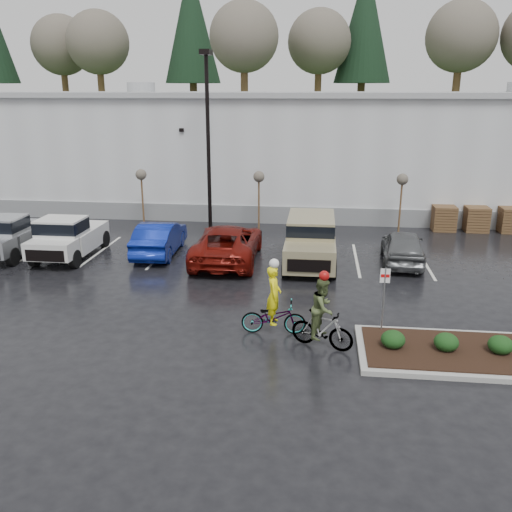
# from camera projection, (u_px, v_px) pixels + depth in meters

# --- Properties ---
(ground) EXTENTS (120.00, 120.00, 0.00)m
(ground) POSITION_uv_depth(u_px,v_px,m) (260.00, 331.00, 17.25)
(ground) COLOR black
(ground) RESTS_ON ground
(warehouse) EXTENTS (60.50, 15.50, 7.20)m
(warehouse) POSITION_uv_depth(u_px,v_px,m) (295.00, 146.00, 37.04)
(warehouse) COLOR silver
(warehouse) RESTS_ON ground
(wooded_ridge) EXTENTS (80.00, 25.00, 6.00)m
(wooded_ridge) POSITION_uv_depth(u_px,v_px,m) (305.00, 131.00, 59.07)
(wooded_ridge) COLOR #283C19
(wooded_ridge) RESTS_ON ground
(lamppost) EXTENTS (0.50, 1.00, 9.22)m
(lamppost) POSITION_uv_depth(u_px,v_px,m) (208.00, 124.00, 27.40)
(lamppost) COLOR black
(lamppost) RESTS_ON ground
(sapling_west) EXTENTS (0.60, 0.60, 3.20)m
(sapling_west) POSITION_uv_depth(u_px,v_px,m) (141.00, 178.00, 29.67)
(sapling_west) COLOR brown
(sapling_west) RESTS_ON ground
(sapling_mid) EXTENTS (0.60, 0.60, 3.20)m
(sapling_mid) POSITION_uv_depth(u_px,v_px,m) (259.00, 180.00, 28.95)
(sapling_mid) COLOR brown
(sapling_mid) RESTS_ON ground
(sapling_east) EXTENTS (0.60, 0.60, 3.20)m
(sapling_east) POSITION_uv_depth(u_px,v_px,m) (402.00, 183.00, 28.11)
(sapling_east) COLOR brown
(sapling_east) RESTS_ON ground
(pallet_stack_a) EXTENTS (1.20, 1.20, 1.35)m
(pallet_stack_a) POSITION_uv_depth(u_px,v_px,m) (444.00, 218.00, 29.39)
(pallet_stack_a) COLOR brown
(pallet_stack_a) RESTS_ON ground
(pallet_stack_b) EXTENTS (1.20, 1.20, 1.35)m
(pallet_stack_b) POSITION_uv_depth(u_px,v_px,m) (476.00, 219.00, 29.20)
(pallet_stack_b) COLOR brown
(pallet_stack_b) RESTS_ON ground
(pallet_stack_c) EXTENTS (1.20, 1.20, 1.35)m
(pallet_stack_c) POSITION_uv_depth(u_px,v_px,m) (511.00, 220.00, 29.00)
(pallet_stack_c) COLOR brown
(pallet_stack_c) RESTS_ON ground
(curb_island) EXTENTS (8.00, 3.00, 0.15)m
(curb_island) POSITION_uv_depth(u_px,v_px,m) (499.00, 356.00, 15.50)
(curb_island) COLOR gray
(curb_island) RESTS_ON ground
(mulch_bed) EXTENTS (7.60, 2.60, 0.04)m
(mulch_bed) POSITION_uv_depth(u_px,v_px,m) (499.00, 353.00, 15.47)
(mulch_bed) COLOR black
(mulch_bed) RESTS_ON curb_island
(shrub_a) EXTENTS (0.70, 0.70, 0.52)m
(shrub_a) POSITION_uv_depth(u_px,v_px,m) (393.00, 339.00, 15.73)
(shrub_a) COLOR black
(shrub_a) RESTS_ON curb_island
(shrub_b) EXTENTS (0.70, 0.70, 0.52)m
(shrub_b) POSITION_uv_depth(u_px,v_px,m) (446.00, 342.00, 15.56)
(shrub_b) COLOR black
(shrub_b) RESTS_ON curb_island
(shrub_c) EXTENTS (0.70, 0.70, 0.52)m
(shrub_c) POSITION_uv_depth(u_px,v_px,m) (501.00, 345.00, 15.40)
(shrub_c) COLOR black
(shrub_c) RESTS_ON curb_island
(fire_lane_sign) EXTENTS (0.30, 0.05, 2.20)m
(fire_lane_sign) POSITION_uv_depth(u_px,v_px,m) (384.00, 292.00, 16.60)
(fire_lane_sign) COLOR gray
(fire_lane_sign) RESTS_ON ground
(pickup_silver) EXTENTS (2.10, 5.20, 1.96)m
(pickup_silver) POSITION_uv_depth(u_px,v_px,m) (14.00, 233.00, 25.17)
(pickup_silver) COLOR #AEB1B6
(pickup_silver) RESTS_ON ground
(pickup_white) EXTENTS (2.10, 5.20, 1.96)m
(pickup_white) POSITION_uv_depth(u_px,v_px,m) (72.00, 235.00, 24.85)
(pickup_white) COLOR silver
(pickup_white) RESTS_ON ground
(car_blue) EXTENTS (1.81, 4.74, 1.54)m
(car_blue) POSITION_uv_depth(u_px,v_px,m) (160.00, 238.00, 25.12)
(car_blue) COLOR navy
(car_blue) RESTS_ON ground
(car_red) EXTENTS (2.80, 5.90, 1.63)m
(car_red) POSITION_uv_depth(u_px,v_px,m) (228.00, 243.00, 24.10)
(car_red) COLOR #680F09
(car_red) RESTS_ON ground
(suv_tan) EXTENTS (2.20, 5.10, 2.06)m
(suv_tan) POSITION_uv_depth(u_px,v_px,m) (310.00, 242.00, 23.51)
(suv_tan) COLOR gray
(suv_tan) RESTS_ON ground
(car_grey) EXTENTS (2.04, 4.46, 1.48)m
(car_grey) POSITION_uv_depth(u_px,v_px,m) (403.00, 247.00, 23.82)
(car_grey) COLOR #5B5D60
(car_grey) RESTS_ON ground
(cyclist_hivis) EXTENTS (2.05, 0.78, 2.46)m
(cyclist_hivis) POSITION_uv_depth(u_px,v_px,m) (274.00, 311.00, 16.89)
(cyclist_hivis) COLOR #3F3F44
(cyclist_hivis) RESTS_ON ground
(cyclist_olive) EXTENTS (1.93, 1.15, 2.41)m
(cyclist_olive) POSITION_uv_depth(u_px,v_px,m) (322.00, 320.00, 15.91)
(cyclist_olive) COLOR #3F3F44
(cyclist_olive) RESTS_ON ground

